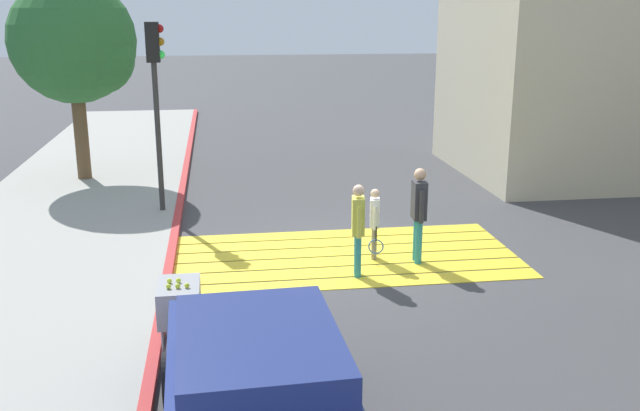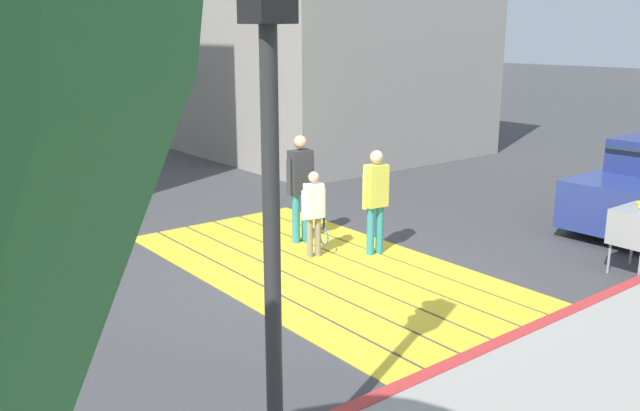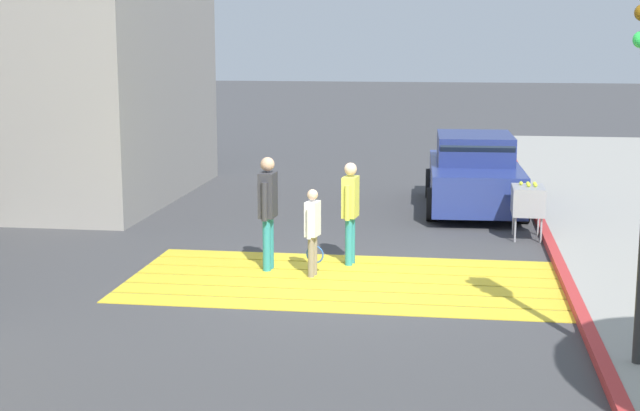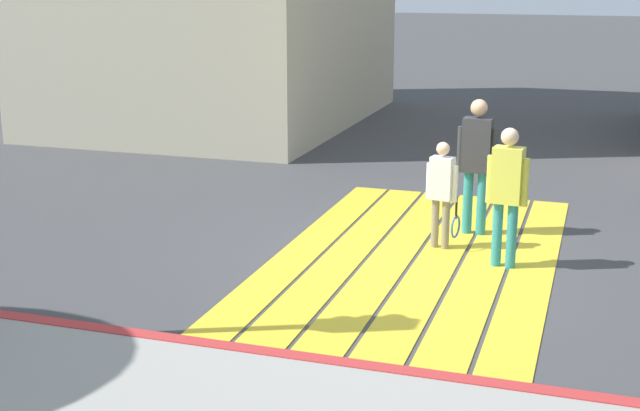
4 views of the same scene
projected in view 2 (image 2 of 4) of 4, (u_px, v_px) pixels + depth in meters
name	position (u px, v px, depth m)	size (l,w,h in m)	color
ground_plane	(324.00, 269.00, 9.85)	(120.00, 120.00, 0.00)	#424244
crosswalk_stripes	(324.00, 268.00, 9.84)	(6.40, 3.25, 0.01)	yellow
curb_painted	(509.00, 342.00, 7.36)	(0.16, 40.00, 0.13)	#BC3333
building_far_south	(315.00, 26.00, 19.33)	(8.00, 7.03, 7.10)	gray
traffic_light_corner	(267.00, 82.00, 4.36)	(0.39, 0.28, 4.24)	#2D2D2D
tennis_ball_cart	(639.00, 226.00, 9.52)	(0.56, 0.80, 1.02)	#99999E
pedestrian_adult_lead	(300.00, 181.00, 10.84)	(0.25, 0.52, 1.77)	teal
pedestrian_adult_trailing	(376.00, 195.00, 10.25)	(0.25, 0.48, 1.64)	teal
pedestrian_child_with_racket	(314.00, 209.00, 10.16)	(0.28, 0.43, 1.34)	gray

